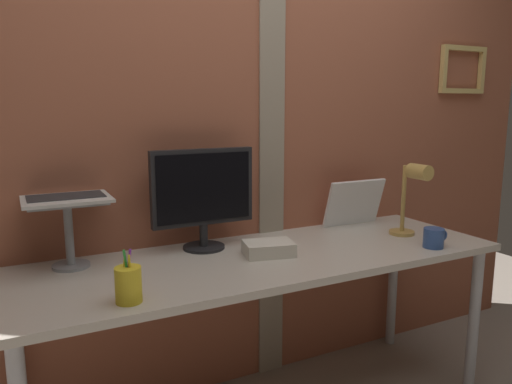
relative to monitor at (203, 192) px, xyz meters
The scene contains 10 objects.
brick_wall_back 0.47m from the monitor, 36.12° to the left, with size 3.69×0.16×2.67m.
desk 0.43m from the monitor, 46.66° to the right, with size 2.02×0.66×0.74m.
monitor is the anchor object (origin of this frame).
laptop_stand 0.55m from the monitor, behind, with size 0.28×0.22×0.26m.
laptop 0.55m from the monitor, behind, with size 0.31×0.31×0.21m.
whiteboard_panel 0.85m from the monitor, ahead, with size 0.33×0.02×0.25m, color white.
desk_lamp 0.97m from the monitor, 15.75° to the right, with size 0.12×0.20×0.35m.
pen_cup 0.64m from the monitor, 133.78° to the right, with size 0.08×0.08×0.17m.
coffee_mug 1.02m from the monitor, 26.07° to the right, with size 0.12×0.09×0.09m.
paper_clutter_stack 0.37m from the monitor, 45.57° to the right, with size 0.20×0.14×0.06m, color silver.
Camera 1 is at (-0.97, -1.64, 1.35)m, focal length 34.32 mm.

